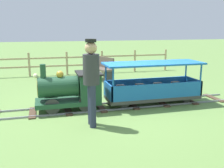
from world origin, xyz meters
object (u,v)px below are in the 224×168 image
at_px(park_bench, 99,68).
at_px(passenger_car, 153,87).
at_px(conductor_person, 91,76).
at_px(locomotive, 72,89).

bearing_deg(park_bench, passenger_car, -169.22).
bearing_deg(conductor_person, locomotive, 13.83).
distance_m(conductor_person, park_bench, 4.36).
bearing_deg(locomotive, passenger_car, -90.00).
bearing_deg(passenger_car, park_bench, 10.78).
relative_size(passenger_car, conductor_person, 1.45).
relative_size(locomotive, conductor_person, 0.89).
bearing_deg(conductor_person, passenger_car, -58.81).
height_order(passenger_car, conductor_person, conductor_person).
relative_size(passenger_car, park_bench, 1.74).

